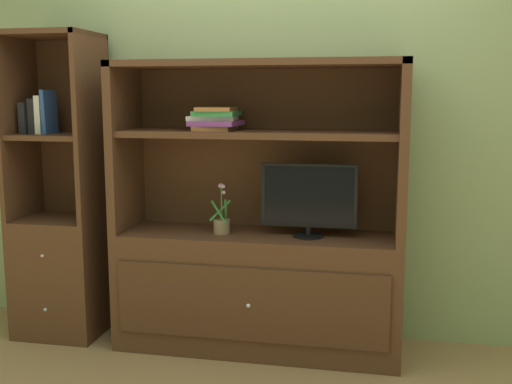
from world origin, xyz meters
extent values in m
plane|color=#99754C|center=(0.00, 0.00, 0.00)|extent=(8.00, 8.00, 0.00)
cube|color=#8C9E6B|center=(0.00, 0.75, 1.40)|extent=(6.00, 0.10, 2.80)
cube|color=#4C2D1C|center=(0.00, 0.40, 0.34)|extent=(1.63, 0.47, 0.68)
cube|color=#462A19|center=(0.00, 0.16, 0.34)|extent=(1.50, 0.02, 0.41)
sphere|color=silver|center=(0.00, 0.14, 0.34)|extent=(0.02, 0.02, 0.02)
cube|color=#4C2D1C|center=(-0.79, 0.40, 1.17)|extent=(0.05, 0.47, 0.97)
cube|color=#4C2D1C|center=(0.79, 0.40, 1.17)|extent=(0.05, 0.47, 0.97)
cube|color=#4C2D1C|center=(0.00, 0.62, 1.17)|extent=(1.63, 0.02, 0.97)
cube|color=#4C2D1C|center=(0.00, 0.40, 1.64)|extent=(1.63, 0.47, 0.04)
cube|color=#4C2D1C|center=(0.00, 0.40, 1.26)|extent=(1.53, 0.42, 0.04)
cylinder|color=black|center=(0.29, 0.38, 0.69)|extent=(0.17, 0.17, 0.01)
cylinder|color=black|center=(0.29, 0.38, 0.72)|extent=(0.03, 0.03, 0.05)
cube|color=black|center=(0.29, 0.38, 0.92)|extent=(0.53, 0.02, 0.35)
cube|color=black|center=(0.29, 0.37, 0.92)|extent=(0.50, 0.00, 0.32)
cylinder|color=#8C7251|center=(-0.20, 0.37, 0.72)|extent=(0.09, 0.09, 0.08)
cylinder|color=#3D6B33|center=(-0.20, 0.37, 0.86)|extent=(0.01, 0.01, 0.20)
cube|color=#2D7A38|center=(-0.18, 0.37, 0.81)|extent=(0.03, 0.09, 0.15)
cube|color=#2D7A38|center=(-0.22, 0.38, 0.81)|extent=(0.11, 0.09, 0.12)
cube|color=#2D7A38|center=(-0.22, 0.35, 0.81)|extent=(0.11, 0.10, 0.11)
sphere|color=#DB9EC6|center=(-0.21, 0.38, 0.96)|extent=(0.03, 0.03, 0.03)
sphere|color=#DB9EC6|center=(-0.19, 0.36, 0.96)|extent=(0.02, 0.02, 0.02)
sphere|color=#DB9EC6|center=(-0.19, 0.36, 0.92)|extent=(0.02, 0.02, 0.02)
cube|color=#A56638|center=(-0.25, 0.41, 1.29)|extent=(0.22, 0.31, 0.03)
cube|color=purple|center=(-0.24, 0.39, 1.31)|extent=(0.27, 0.30, 0.03)
cube|color=silver|center=(-0.26, 0.41, 1.34)|extent=(0.29, 0.28, 0.03)
cube|color=#338C4C|center=(-0.23, 0.40, 1.37)|extent=(0.24, 0.29, 0.03)
cube|color=#A56638|center=(-0.23, 0.39, 1.39)|extent=(0.22, 0.31, 0.02)
cube|color=#4C2D1C|center=(-1.23, 0.40, 0.36)|extent=(0.51, 0.44, 0.73)
sphere|color=silver|center=(-1.23, 0.18, 0.54)|extent=(0.02, 0.02, 0.02)
sphere|color=silver|center=(-1.23, 0.18, 0.22)|extent=(0.02, 0.02, 0.02)
cube|color=#4C2D1C|center=(-1.47, 0.40, 1.28)|extent=(0.03, 0.44, 1.11)
cube|color=#4C2D1C|center=(-0.99, 0.40, 1.28)|extent=(0.03, 0.44, 1.11)
cube|color=#4C2D1C|center=(-1.23, 0.61, 1.28)|extent=(0.51, 0.02, 1.11)
cube|color=#4C2D1C|center=(-1.23, 0.40, 1.23)|extent=(0.45, 0.40, 0.03)
cube|color=#4C2D1C|center=(-1.23, 0.40, 1.82)|extent=(0.51, 0.44, 0.03)
cube|color=black|center=(-1.41, 0.40, 1.33)|extent=(0.04, 0.18, 0.19)
cube|color=black|center=(-1.36, 0.40, 1.34)|extent=(0.04, 0.13, 0.21)
cube|color=silver|center=(-1.31, 0.40, 1.35)|extent=(0.04, 0.15, 0.23)
cube|color=#2D519E|center=(-1.27, 0.40, 1.37)|extent=(0.03, 0.15, 0.26)
camera|label=1|loc=(0.67, -2.95, 1.47)|focal=42.83mm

